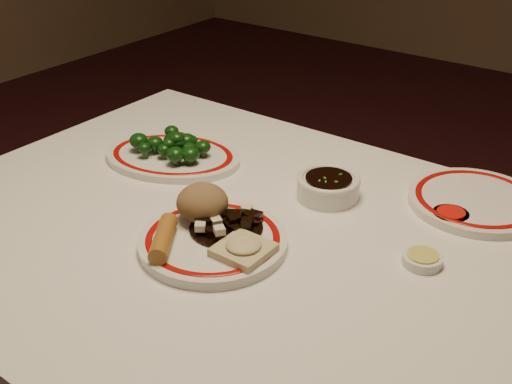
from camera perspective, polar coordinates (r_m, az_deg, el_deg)
The scene contains 12 objects.
dining_table at distance 1.16m, azimuth -1.23°, elevation -7.38°, with size 1.20×0.90×0.75m.
main_plate at distance 1.07m, azimuth -3.85°, elevation -4.37°, with size 0.26×0.26×0.02m.
rice_mound at distance 1.10m, azimuth -4.79°, elevation -0.95°, with size 0.09×0.09×0.06m, color brown.
spring_roll at distance 1.04m, azimuth -8.23°, elevation -4.08°, with size 0.03×0.03×0.11m, color #A46B28.
fried_wonton at distance 1.02m, azimuth -1.11°, elevation -5.00°, with size 0.08×0.08×0.02m.
stirfry_heap at distance 1.08m, azimuth -2.56°, elevation -2.88°, with size 0.12×0.12×0.03m.
broccoli_plate at distance 1.36m, azimuth -7.41°, elevation 3.15°, with size 0.34×0.32×0.02m.
broccoli_pile at distance 1.34m, azimuth -7.34°, elevation 4.27°, with size 0.17×0.11×0.05m.
soy_bowl at distance 1.21m, azimuth 6.43°, elevation 0.39°, with size 0.12×0.12×0.04m.
sweet_sour_dish at distance 1.19m, azimuth 16.90°, elevation -2.07°, with size 0.06×0.06×0.02m.
mustard_dish at distance 1.06m, azimuth 14.56°, elevation -5.81°, with size 0.06×0.06×0.02m.
far_plate at distance 1.25m, azimuth 18.94°, elevation -0.73°, with size 0.29×0.29×0.02m.
Camera 1 is at (0.58, -0.74, 1.35)m, focal length 45.00 mm.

